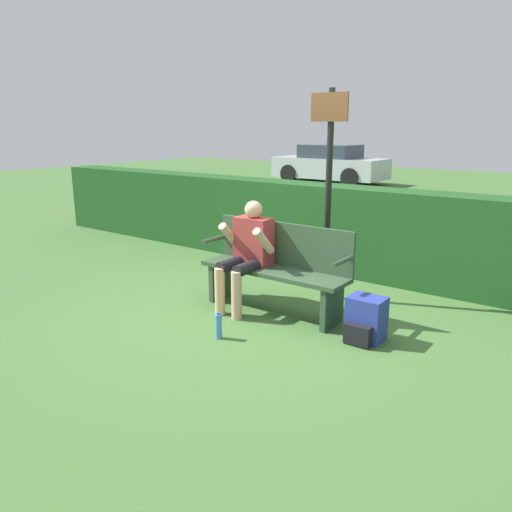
% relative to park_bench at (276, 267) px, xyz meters
% --- Properties ---
extents(ground_plane, '(40.00, 40.00, 0.00)m').
position_rel_park_bench_xyz_m(ground_plane, '(0.00, -0.07, -0.49)').
color(ground_plane, '#426B33').
extents(hedge_back, '(12.00, 0.55, 1.18)m').
position_rel_park_bench_xyz_m(hedge_back, '(0.00, 1.80, 0.10)').
color(hedge_back, '#1E4C1E').
rests_on(hedge_back, ground).
extents(park_bench, '(1.69, 0.43, 0.95)m').
position_rel_park_bench_xyz_m(park_bench, '(0.00, 0.00, 0.00)').
color(park_bench, '#334C33').
rests_on(park_bench, ground).
extents(person_seated, '(0.55, 0.61, 1.18)m').
position_rel_park_bench_xyz_m(person_seated, '(-0.29, -0.13, 0.17)').
color(person_seated, '#993333').
rests_on(person_seated, ground).
extents(backpack, '(0.33, 0.35, 0.42)m').
position_rel_park_bench_xyz_m(backpack, '(1.13, -0.16, -0.29)').
color(backpack, '#283893').
rests_on(backpack, ground).
extents(water_bottle, '(0.07, 0.07, 0.26)m').
position_rel_park_bench_xyz_m(water_bottle, '(-0.00, -0.96, -0.37)').
color(water_bottle, '#4C8CCC').
rests_on(water_bottle, ground).
extents(signpost, '(0.44, 0.09, 2.36)m').
position_rel_park_bench_xyz_m(signpost, '(0.23, 0.66, 0.90)').
color(signpost, black).
rests_on(signpost, ground).
extents(parked_car, '(3.95, 1.80, 1.34)m').
position_rel_park_bench_xyz_m(parked_car, '(-5.71, 11.62, 0.15)').
color(parked_car, '#B7BCC6').
rests_on(parked_car, ground).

